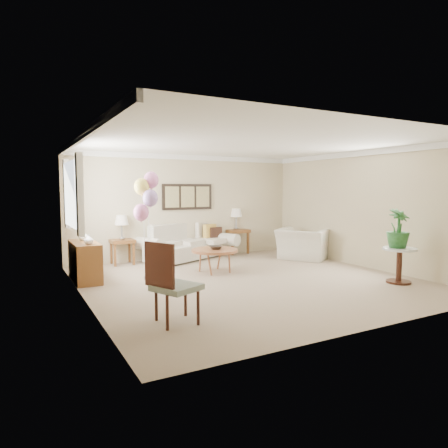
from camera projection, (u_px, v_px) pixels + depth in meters
name	position (u px, v px, depth m)	size (l,w,h in m)	color
ground_plane	(249.00, 280.00, 7.64)	(6.00, 6.00, 0.00)	tan
room_shell	(242.00, 195.00, 7.52)	(6.04, 6.04, 2.60)	beige
wall_art_triptych	(187.00, 197.00, 10.10)	(1.35, 0.06, 0.65)	black
sofa	(186.00, 245.00, 10.01)	(2.72, 1.73, 0.88)	beige
end_table_left	(122.00, 243.00, 9.25)	(0.53, 0.49, 0.58)	brown
end_table_right	(236.00, 233.00, 10.86)	(0.61, 0.55, 0.66)	brown
lamp_left	(122.00, 221.00, 9.20)	(0.32, 0.32, 0.57)	gray
lamp_right	(236.00, 213.00, 10.81)	(0.32, 0.32, 0.56)	gray
coffee_table	(215.00, 251.00, 8.35)	(0.97, 0.97, 0.49)	#996038
decor_bowl	(216.00, 247.00, 8.35)	(0.28, 0.28, 0.07)	#2F2720
armchair	(303.00, 244.00, 9.96)	(1.17, 1.02, 0.76)	beige
side_table	(399.00, 257.00, 7.40)	(0.61, 0.61, 0.66)	silver
potted_plant	(398.00, 228.00, 7.38)	(0.41, 0.41, 0.73)	#1C4916
accent_chair	(171.00, 282.00, 5.14)	(0.70, 0.69, 1.07)	gray
credenza	(85.00, 261.00, 7.62)	(0.46, 1.20, 0.74)	brown
vase_white	(89.00, 239.00, 7.25)	(0.17, 0.17, 0.18)	silver
vase_sage	(83.00, 236.00, 7.77)	(0.18, 0.18, 0.19)	beige
balloon_cluster	(146.00, 195.00, 7.54)	(0.54, 0.44, 2.08)	gray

